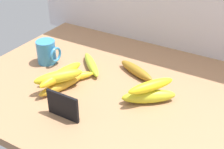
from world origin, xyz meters
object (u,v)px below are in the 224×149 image
banana_4 (66,78)px  banana_3 (91,64)px  banana_7 (151,86)px  banana_0 (136,71)px  banana_2 (61,86)px  banana_6 (59,77)px  coffee_mug (47,52)px  banana_1 (149,96)px  banana_5 (61,74)px  chalkboard_sign (63,107)px

banana_4 → banana_3: bearing=80.3°
banana_4 → banana_7: size_ratio=1.22×
banana_0 → banana_2: 28.03cm
banana_3 → banana_6: 18.17cm
banana_0 → banana_7: size_ratio=1.04×
coffee_mug → banana_6: bearing=-38.4°
coffee_mug → banana_6: 20.78cm
banana_1 → banana_6: 30.39cm
coffee_mug → banana_0: size_ratio=0.54×
banana_2 → banana_3: size_ratio=0.94×
banana_7 → banana_2: bearing=-162.2°
banana_0 → banana_6: (-17.86, -22.14, 3.56)cm
banana_0 → banana_5: (-18.29, -20.32, 3.34)cm
banana_4 → banana_5: bearing=-78.1°
banana_2 → banana_7: (28.90, 9.30, 4.36)cm
banana_0 → banana_5: 27.54cm
banana_3 → banana_7: bearing=-16.0°
chalkboard_sign → banana_5: size_ratio=0.57×
banana_2 → banana_7: banana_7 is taller
banana_7 → chalkboard_sign: bearing=-133.2°
chalkboard_sign → banana_4: chalkboard_sign is taller
coffee_mug → banana_7: (45.36, -3.23, 1.48)cm
banana_7 → coffee_mug: bearing=175.9°
banana_2 → banana_4: size_ratio=0.86×
chalkboard_sign → banana_1: 27.27cm
banana_6 → banana_7: size_ratio=1.01×
coffee_mug → banana_4: coffee_mug is taller
banana_0 → banana_1: banana_1 is taller
banana_4 → banana_5: (0.70, -3.35, 3.53)cm
banana_2 → coffee_mug: bearing=142.7°
chalkboard_sign → banana_5: bearing=130.3°
banana_1 → banana_6: (-28.80, -9.17, 3.19)cm
banana_4 → banana_5: banana_5 is taller
banana_3 → banana_4: size_ratio=0.91×
banana_2 → banana_5: 3.82cm
banana_2 → banana_4: banana_2 is taller
banana_4 → banana_7: (30.24, 4.50, 4.42)cm
banana_4 → banana_7: 30.89cm
banana_5 → banana_2: bearing=-66.4°
banana_6 → banana_2: bearing=61.9°
banana_0 → banana_3: (-16.86, -4.39, -0.16)cm
chalkboard_sign → banana_2: chalkboard_sign is taller
chalkboard_sign → banana_3: chalkboard_sign is taller
chalkboard_sign → banana_0: size_ratio=0.65×
banana_1 → banana_7: (0.30, 0.50, 3.86)cm
banana_4 → banana_6: (1.14, -5.17, 3.75)cm
banana_1 → banana_3: size_ratio=0.97×
banana_7 → banana_0: bearing=132.0°
banana_1 → banana_6: banana_6 is taller
banana_3 → banana_7: (28.10, -8.08, 4.39)cm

